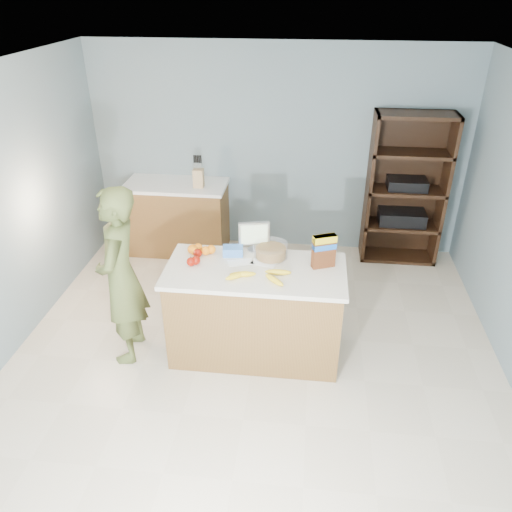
# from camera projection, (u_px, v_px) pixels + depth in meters

# --- Properties ---
(floor) EXTENTS (4.50, 5.00, 0.02)m
(floor) POSITION_uv_depth(u_px,v_px,m) (252.00, 372.00, 4.47)
(floor) COLOR beige
(floor) RESTS_ON ground
(walls) EXTENTS (4.52, 5.02, 2.51)m
(walls) POSITION_uv_depth(u_px,v_px,m) (251.00, 202.00, 3.66)
(walls) COLOR slate
(walls) RESTS_ON ground
(counter_peninsula) EXTENTS (1.56, 0.76, 0.90)m
(counter_peninsula) POSITION_uv_depth(u_px,v_px,m) (255.00, 315.00, 4.53)
(counter_peninsula) COLOR brown
(counter_peninsula) RESTS_ON ground
(back_cabinet) EXTENTS (1.24, 0.62, 0.90)m
(back_cabinet) POSITION_uv_depth(u_px,v_px,m) (178.00, 217.00, 6.27)
(back_cabinet) COLOR brown
(back_cabinet) RESTS_ON ground
(shelving_unit) EXTENTS (0.90, 0.40, 1.80)m
(shelving_unit) POSITION_uv_depth(u_px,v_px,m) (405.00, 191.00, 5.92)
(shelving_unit) COLOR black
(shelving_unit) RESTS_ON ground
(person) EXTENTS (0.46, 0.64, 1.65)m
(person) POSITION_uv_depth(u_px,v_px,m) (121.00, 277.00, 4.32)
(person) COLOR #4D582A
(person) RESTS_ON ground
(knife_block) EXTENTS (0.12, 0.10, 0.31)m
(knife_block) POSITION_uv_depth(u_px,v_px,m) (198.00, 178.00, 5.90)
(knife_block) COLOR tan
(knife_block) RESTS_ON back_cabinet
(envelopes) EXTENTS (0.44, 0.18, 0.00)m
(envelopes) POSITION_uv_depth(u_px,v_px,m) (252.00, 263.00, 4.38)
(envelopes) COLOR white
(envelopes) RESTS_ON counter_peninsula
(bananas) EXTENTS (0.55, 0.25, 0.05)m
(bananas) POSITION_uv_depth(u_px,v_px,m) (258.00, 275.00, 4.15)
(bananas) COLOR gold
(bananas) RESTS_ON counter_peninsula
(apples) EXTENTS (0.12, 0.24, 0.08)m
(apples) POSITION_uv_depth(u_px,v_px,m) (195.00, 258.00, 4.37)
(apples) COLOR #8C1005
(apples) RESTS_ON counter_peninsula
(oranges) EXTENTS (0.26, 0.14, 0.08)m
(oranges) POSITION_uv_depth(u_px,v_px,m) (199.00, 249.00, 4.51)
(oranges) COLOR orange
(oranges) RESTS_ON counter_peninsula
(blue_carton) EXTENTS (0.19, 0.14, 0.08)m
(blue_carton) POSITION_uv_depth(u_px,v_px,m) (233.00, 251.00, 4.49)
(blue_carton) COLOR blue
(blue_carton) RESTS_ON counter_peninsula
(salad_bowl) EXTENTS (0.30, 0.30, 0.13)m
(salad_bowl) POSITION_uv_depth(u_px,v_px,m) (271.00, 251.00, 4.45)
(salad_bowl) COLOR #267219
(salad_bowl) RESTS_ON counter_peninsula
(tv) EXTENTS (0.28, 0.12, 0.28)m
(tv) POSITION_uv_depth(u_px,v_px,m) (254.00, 235.00, 4.50)
(tv) COLOR silver
(tv) RESTS_ON counter_peninsula
(cereal_box) EXTENTS (0.21, 0.15, 0.30)m
(cereal_box) POSITION_uv_depth(u_px,v_px,m) (324.00, 249.00, 4.24)
(cereal_box) COLOR #592B14
(cereal_box) RESTS_ON counter_peninsula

